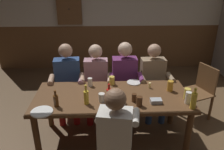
# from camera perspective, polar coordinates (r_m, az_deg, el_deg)

# --- Properties ---
(ground_plane) EXTENTS (6.75, 6.75, 0.00)m
(ground_plane) POSITION_cam_1_polar(r_m,az_deg,el_deg) (3.41, 0.05, -15.96)
(ground_plane) COLOR brown
(back_wall_wainscot) EXTENTS (5.44, 0.12, 1.06)m
(back_wall_wainscot) POSITION_cam_1_polar(r_m,az_deg,el_deg) (5.73, -1.13, 7.17)
(back_wall_wainscot) COLOR brown
(back_wall_wainscot) RESTS_ON ground_plane
(dining_table) EXTENTS (2.06, 0.88, 0.72)m
(dining_table) POSITION_cam_1_polar(r_m,az_deg,el_deg) (3.06, 0.05, -6.68)
(dining_table) COLOR brown
(dining_table) RESTS_ON ground_plane
(person_0) EXTENTS (0.57, 0.54, 1.23)m
(person_0) POSITION_cam_1_polar(r_m,az_deg,el_deg) (3.67, -11.16, -0.87)
(person_0) COLOR #2D4C84
(person_0) RESTS_ON ground_plane
(person_1) EXTENTS (0.52, 0.53, 1.21)m
(person_1) POSITION_cam_1_polar(r_m,az_deg,el_deg) (3.62, -4.04, -1.00)
(person_1) COLOR #B78493
(person_1) RESTS_ON ground_plane
(person_2) EXTENTS (0.54, 0.52, 1.24)m
(person_2) POSITION_cam_1_polar(r_m,az_deg,el_deg) (3.64, 3.28, -0.46)
(person_2) COLOR #6B2D66
(person_2) RESTS_ON ground_plane
(person_3) EXTENTS (0.53, 0.53, 1.20)m
(person_3) POSITION_cam_1_polar(r_m,az_deg,el_deg) (3.71, 10.44, -0.75)
(person_3) COLOR #997F60
(person_3) RESTS_ON ground_plane
(person_4) EXTENTS (0.53, 0.58, 1.20)m
(person_4) POSITION_cam_1_polar(r_m,az_deg,el_deg) (2.49, 1.01, -13.83)
(person_4) COLOR silver
(person_4) RESTS_ON ground_plane
(chair_empty_near_left) EXTENTS (0.57, 0.57, 0.88)m
(chair_empty_near_left) POSITION_cam_1_polar(r_m,az_deg,el_deg) (3.93, 21.19, -3.65)
(chair_empty_near_left) COLOR brown
(chair_empty_near_left) RESTS_ON ground_plane
(table_candle) EXTENTS (0.04, 0.04, 0.08)m
(table_candle) POSITION_cam_1_polar(r_m,az_deg,el_deg) (3.23, 9.48, -2.59)
(table_candle) COLOR #F9E08C
(table_candle) RESTS_ON dining_table
(condiment_caddy) EXTENTS (0.14, 0.10, 0.05)m
(condiment_caddy) POSITION_cam_1_polar(r_m,az_deg,el_deg) (2.89, 11.04, -6.45)
(condiment_caddy) COLOR #B2B7BC
(condiment_caddy) RESTS_ON dining_table
(plate_0) EXTENTS (0.20, 0.20, 0.01)m
(plate_0) POSITION_cam_1_polar(r_m,az_deg,el_deg) (3.36, 5.50, -1.88)
(plate_0) COLOR white
(plate_0) RESTS_ON dining_table
(plate_1) EXTENTS (0.26, 0.26, 0.01)m
(plate_1) POSITION_cam_1_polar(r_m,az_deg,el_deg) (2.79, -17.30, -8.86)
(plate_1) COLOR white
(plate_1) RESTS_ON dining_table
(bottle_0) EXTENTS (0.06, 0.06, 0.21)m
(bottle_0) POSITION_cam_1_polar(r_m,az_deg,el_deg) (2.82, -13.96, -6.21)
(bottle_0) COLOR #593314
(bottle_0) RESTS_ON dining_table
(bottle_1) EXTENTS (0.07, 0.07, 0.24)m
(bottle_1) POSITION_cam_1_polar(r_m,az_deg,el_deg) (2.85, -0.77, -4.91)
(bottle_1) COLOR red
(bottle_1) RESTS_ON dining_table
(bottle_2) EXTENTS (0.06, 0.06, 0.26)m
(bottle_2) POSITION_cam_1_polar(r_m,az_deg,el_deg) (2.80, -6.53, -5.48)
(bottle_2) COLOR gold
(bottle_2) RESTS_ON dining_table
(bottle_3) EXTENTS (0.07, 0.07, 0.27)m
(bottle_3) POSITION_cam_1_polar(r_m,az_deg,el_deg) (2.85, 19.93, -6.03)
(bottle_3) COLOR gold
(bottle_3) RESTS_ON dining_table
(pint_glass_0) EXTENTS (0.06, 0.06, 0.11)m
(pint_glass_0) POSITION_cam_1_polar(r_m,az_deg,el_deg) (2.87, 5.60, -5.73)
(pint_glass_0) COLOR #4C2D19
(pint_glass_0) RESTS_ON dining_table
(pint_glass_1) EXTENTS (0.08, 0.08, 0.15)m
(pint_glass_1) POSITION_cam_1_polar(r_m,az_deg,el_deg) (3.06, 18.42, -4.51)
(pint_glass_1) COLOR #E5C64C
(pint_glass_1) RESTS_ON dining_table
(pint_glass_2) EXTENTS (0.08, 0.08, 0.11)m
(pint_glass_2) POSITION_cam_1_polar(r_m,az_deg,el_deg) (2.86, -2.61, -5.67)
(pint_glass_2) COLOR white
(pint_glass_2) RESTS_ON dining_table
(pint_glass_3) EXTENTS (0.07, 0.07, 0.12)m
(pint_glass_3) POSITION_cam_1_polar(r_m,az_deg,el_deg) (2.78, 6.94, -6.60)
(pint_glass_3) COLOR #4C2D19
(pint_glass_3) RESTS_ON dining_table
(pint_glass_4) EXTENTS (0.08, 0.08, 0.15)m
(pint_glass_4) POSITION_cam_1_polar(r_m,az_deg,el_deg) (3.20, 14.47, -2.68)
(pint_glass_4) COLOR gold
(pint_glass_4) RESTS_ON dining_table
(pint_glass_5) EXTENTS (0.07, 0.07, 0.12)m
(pint_glass_5) POSITION_cam_1_polar(r_m,az_deg,el_deg) (3.26, -5.57, -1.77)
(pint_glass_5) COLOR white
(pint_glass_5) RESTS_ON dining_table
(pint_glass_6) EXTENTS (0.08, 0.08, 0.12)m
(pint_glass_6) POSITION_cam_1_polar(r_m,az_deg,el_deg) (3.28, -0.02, -1.39)
(pint_glass_6) COLOR #E5C64C
(pint_glass_6) RESTS_ON dining_table
(pint_glass_7) EXTENTS (0.07, 0.07, 0.16)m
(pint_glass_7) POSITION_cam_1_polar(r_m,az_deg,el_deg) (2.96, 18.67, -5.46)
(pint_glass_7) COLOR white
(pint_glass_7) RESTS_ON dining_table
(pint_glass_8) EXTENTS (0.06, 0.06, 0.14)m
(pint_glass_8) POSITION_cam_1_polar(r_m,az_deg,el_deg) (2.84, 2.15, -5.53)
(pint_glass_8) COLOR white
(pint_glass_8) RESTS_ON dining_table
(wall_dart_cabinet) EXTENTS (0.56, 0.15, 0.70)m
(wall_dart_cabinet) POSITION_cam_1_polar(r_m,az_deg,el_deg) (5.46, -10.73, 16.10)
(wall_dart_cabinet) COLOR brown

